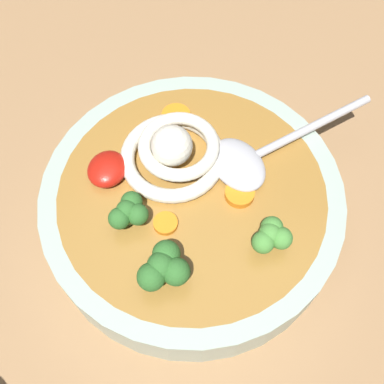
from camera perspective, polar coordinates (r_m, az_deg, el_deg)
name	(u,v)px	position (r cm, az deg, el deg)	size (l,w,h in cm)	color
table_slab	(200,245)	(46.90, 1.00, -6.35)	(102.26, 102.26, 3.13)	#936D47
soup_bowl	(192,205)	(44.17, 0.00, -1.51)	(27.13, 27.13, 4.92)	#9EB2A3
noodle_pile	(174,151)	(42.80, -2.15, 4.88)	(10.48, 10.27, 4.21)	silver
soup_spoon	(251,158)	(43.32, 7.05, 4.08)	(15.27, 13.78, 1.60)	#B7B7BC
chili_sauce_dollop	(107,169)	(42.94, -10.11, 2.72)	(3.84, 3.46, 1.73)	#B2190F
broccoli_floret_center	(129,212)	(39.51, -7.56, -2.33)	(3.61, 3.10, 2.85)	#7A9E60
broccoli_floret_beside_chili	(272,235)	(38.77, 9.50, -5.09)	(3.64, 3.13, 2.87)	#7A9E60
broccoli_floret_rear	(163,267)	(36.90, -3.45, -8.95)	(4.37, 3.76, 3.46)	#7A9E60
carrot_slice_left	(240,194)	(41.80, 5.72, -0.20)	(2.62, 2.62, 0.70)	orange
carrot_slice_beside_noodles	(176,116)	(46.41, -1.91, 9.04)	(2.78, 2.78, 0.60)	orange
carrot_slice_front	(166,223)	(40.44, -3.19, -3.76)	(2.10, 2.10, 0.52)	orange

